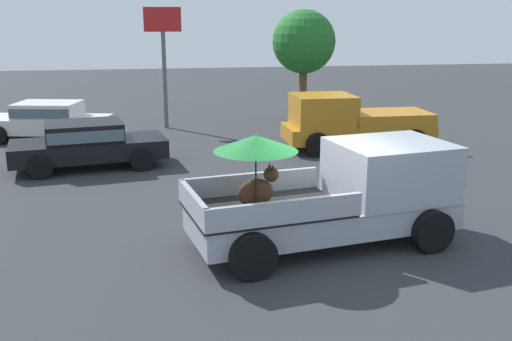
{
  "coord_description": "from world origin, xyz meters",
  "views": [
    {
      "loc": [
        -3.07,
        -10.01,
        4.22
      ],
      "look_at": [
        -1.01,
        1.57,
        1.1
      ],
      "focal_mm": 40.8,
      "sensor_mm": 36.0,
      "label": 1
    }
  ],
  "objects_px": {
    "pickup_truck_red": "(352,122)",
    "parked_sedan_near": "(87,142)",
    "pickup_truck_main": "(343,193)",
    "parked_sedan_far": "(47,119)",
    "motel_sign": "(163,43)"
  },
  "relations": [
    {
      "from": "pickup_truck_red",
      "to": "parked_sedan_far",
      "type": "xyz_separation_m",
      "value": [
        -10.06,
        3.25,
        -0.13
      ]
    },
    {
      "from": "parked_sedan_far",
      "to": "motel_sign",
      "type": "distance_m",
      "value": 5.12
    },
    {
      "from": "pickup_truck_main",
      "to": "pickup_truck_red",
      "type": "height_order",
      "value": "pickup_truck_main"
    },
    {
      "from": "parked_sedan_near",
      "to": "parked_sedan_far",
      "type": "xyz_separation_m",
      "value": [
        -1.79,
        4.31,
        0.0
      ]
    },
    {
      "from": "pickup_truck_red",
      "to": "parked_sedan_far",
      "type": "height_order",
      "value": "pickup_truck_red"
    },
    {
      "from": "pickup_truck_red",
      "to": "motel_sign",
      "type": "xyz_separation_m",
      "value": [
        -5.89,
        4.85,
        2.37
      ]
    },
    {
      "from": "pickup_truck_main",
      "to": "parked_sedan_near",
      "type": "distance_m",
      "value": 8.66
    },
    {
      "from": "parked_sedan_far",
      "to": "pickup_truck_main",
      "type": "bearing_deg",
      "value": 135.51
    },
    {
      "from": "pickup_truck_red",
      "to": "parked_sedan_near",
      "type": "height_order",
      "value": "pickup_truck_red"
    },
    {
      "from": "parked_sedan_far",
      "to": "motel_sign",
      "type": "xyz_separation_m",
      "value": [
        4.17,
        1.6,
        2.5
      ]
    },
    {
      "from": "parked_sedan_near",
      "to": "parked_sedan_far",
      "type": "relative_size",
      "value": 0.99
    },
    {
      "from": "pickup_truck_main",
      "to": "pickup_truck_red",
      "type": "xyz_separation_m",
      "value": [
        2.9,
        7.84,
        -0.11
      ]
    },
    {
      "from": "pickup_truck_main",
      "to": "parked_sedan_near",
      "type": "height_order",
      "value": "pickup_truck_main"
    },
    {
      "from": "parked_sedan_near",
      "to": "motel_sign",
      "type": "relative_size",
      "value": 0.99
    },
    {
      "from": "parked_sedan_near",
      "to": "parked_sedan_far",
      "type": "bearing_deg",
      "value": 103.37
    }
  ]
}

